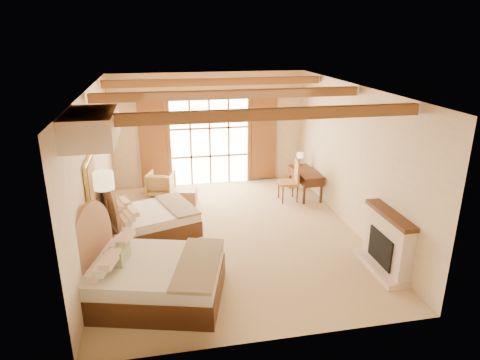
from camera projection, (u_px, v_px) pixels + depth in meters
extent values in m
plane|color=tan|center=(231.00, 234.00, 9.50)|extent=(7.00, 7.00, 0.00)
plane|color=beige|center=(209.00, 129.00, 12.21)|extent=(5.50, 0.00, 5.50)
plane|color=beige|center=(94.00, 174.00, 8.47)|extent=(0.00, 7.00, 7.00)
plane|color=beige|center=(352.00, 158.00, 9.47)|extent=(0.00, 7.00, 7.00)
plane|color=#B57A3C|center=(230.00, 88.00, 8.44)|extent=(7.00, 7.00, 0.00)
cube|color=white|center=(210.00, 142.00, 12.29)|extent=(2.20, 0.02, 2.50)
cube|color=brown|center=(153.00, 145.00, 11.97)|extent=(0.75, 0.06, 2.40)
cube|color=brown|center=(264.00, 139.00, 12.55)|extent=(0.75, 0.06, 2.40)
cube|color=beige|center=(388.00, 243.00, 7.94)|extent=(0.25, 1.30, 1.10)
cube|color=black|center=(384.00, 248.00, 7.96)|extent=(0.18, 0.80, 0.60)
cube|color=beige|center=(380.00, 267.00, 8.09)|extent=(0.45, 1.40, 0.10)
cube|color=#482C14|center=(391.00, 215.00, 7.75)|extent=(0.30, 1.40, 0.08)
cube|color=gold|center=(90.00, 178.00, 7.73)|extent=(0.05, 0.95, 0.75)
cube|color=#B6872B|center=(92.00, 178.00, 7.74)|extent=(0.02, 0.82, 0.62)
cube|color=beige|center=(91.00, 127.00, 6.23)|extent=(0.70, 1.40, 0.45)
cube|color=#482C14|center=(155.00, 286.00, 7.20)|extent=(2.56, 2.18, 0.43)
cube|color=silver|center=(154.00, 269.00, 7.09)|extent=(2.51, 2.14, 0.24)
cube|color=#857558|center=(199.00, 258.00, 7.18)|extent=(1.08, 1.81, 0.05)
cube|color=#91A076|center=(121.00, 259.00, 6.91)|extent=(0.24, 0.47, 0.26)
cube|color=#482C14|center=(152.00, 226.00, 9.47)|extent=(2.18, 1.90, 0.36)
cube|color=silver|center=(151.00, 215.00, 9.38)|extent=(2.14, 1.86, 0.20)
cube|color=#857558|center=(179.00, 208.00, 9.46)|extent=(0.98, 1.52, 0.04)
cube|color=#91A076|center=(130.00, 208.00, 9.23)|extent=(0.22, 0.39, 0.21)
cube|color=#482C14|center=(111.00, 255.00, 8.00)|extent=(0.55, 0.55, 0.60)
cylinder|color=#372217|center=(112.00, 258.00, 8.47)|extent=(0.26, 0.26, 0.03)
cylinder|color=#372217|center=(108.00, 222.00, 8.21)|extent=(0.04, 0.04, 1.54)
cylinder|color=#FFF2B5|center=(103.00, 181.00, 7.93)|extent=(0.38, 0.38, 0.32)
imported|color=#A98952|center=(161.00, 183.00, 11.70)|extent=(0.86, 0.87, 0.64)
cube|color=#A0754E|center=(186.00, 196.00, 11.12)|extent=(0.65, 0.65, 0.40)
cube|color=#482C14|center=(306.00, 172.00, 11.51)|extent=(0.62, 1.32, 0.05)
cube|color=#482C14|center=(305.00, 176.00, 11.55)|extent=(0.60, 1.29, 0.20)
cube|color=#A17538|center=(288.00, 183.00, 11.22)|extent=(0.56, 0.56, 0.07)
cube|color=#A17538|center=(297.00, 171.00, 11.15)|extent=(0.13, 0.49, 0.60)
cylinder|color=#372217|center=(300.00, 165.00, 12.00)|extent=(0.11, 0.11, 0.02)
cylinder|color=#372217|center=(300.00, 161.00, 11.96)|extent=(0.02, 0.02, 0.25)
cylinder|color=#FFF2B5|center=(300.00, 155.00, 11.91)|extent=(0.18, 0.18, 0.14)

